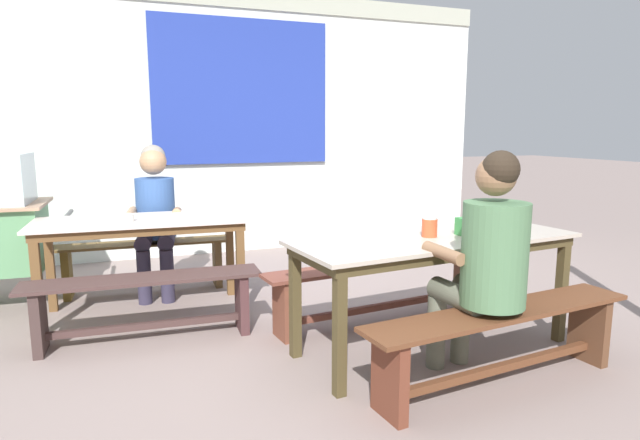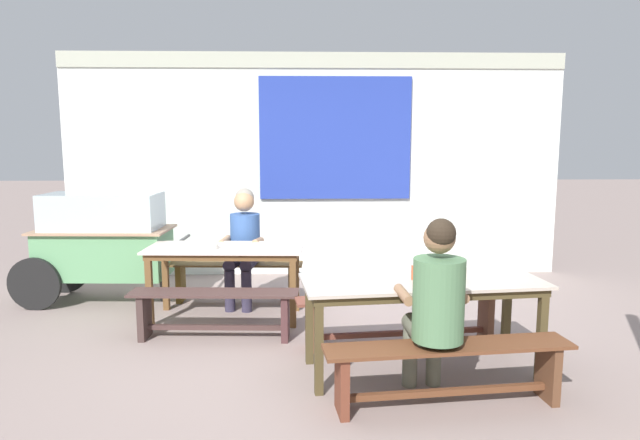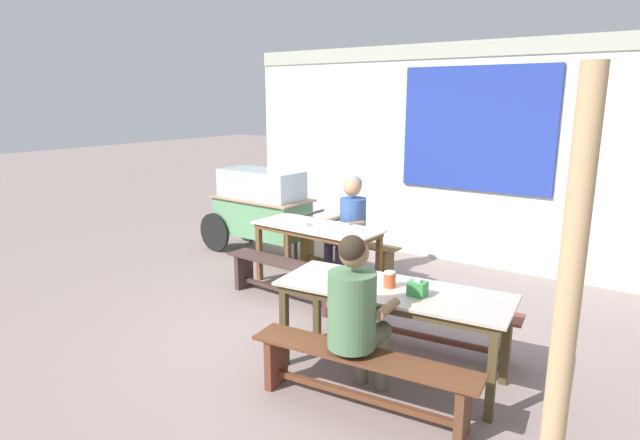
{
  "view_description": "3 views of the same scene",
  "coord_description": "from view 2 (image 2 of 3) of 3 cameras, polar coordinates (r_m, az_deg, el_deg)",
  "views": [
    {
      "loc": [
        -1.09,
        -3.18,
        1.41
      ],
      "look_at": [
        0.22,
        0.26,
        0.78
      ],
      "focal_mm": 30.2,
      "sensor_mm": 36.0,
      "label": 1
    },
    {
      "loc": [
        -0.15,
        -4.49,
        1.81
      ],
      "look_at": [
        0.01,
        0.8,
        1.04
      ],
      "focal_mm": 31.44,
      "sensor_mm": 36.0,
      "label": 2
    },
    {
      "loc": [
        2.54,
        -3.91,
        2.21
      ],
      "look_at": [
        -0.48,
        0.44,
        0.98
      ],
      "focal_mm": 29.7,
      "sensor_mm": 36.0,
      "label": 3
    }
  ],
  "objects": [
    {
      "name": "bench_near_front",
      "position": [
        4.0,
        12.91,
        -14.21
      ],
      "size": [
        1.72,
        0.47,
        0.44
      ],
      "color": "brown",
      "rests_on": "ground_plane"
    },
    {
      "name": "food_cart",
      "position": [
        6.66,
        -21.3,
        -1.79
      ],
      "size": [
        1.83,
        0.79,
        1.22
      ],
      "color": "#629F6A",
      "rests_on": "ground_plane"
    },
    {
      "name": "person_center_facing",
      "position": [
        6.17,
        -7.77,
        -1.89
      ],
      "size": [
        0.47,
        0.59,
        1.27
      ],
      "color": "#342F46",
      "rests_on": "ground_plane"
    },
    {
      "name": "bench_far_front",
      "position": [
        5.23,
        -10.69,
        -8.79
      ],
      "size": [
        1.54,
        0.37,
        0.44
      ],
      "color": "#46302D",
      "rests_on": "ground_plane"
    },
    {
      "name": "ground_plane",
      "position": [
        4.85,
        0.14,
        -13.66
      ],
      "size": [
        40.0,
        40.0,
        0.0
      ],
      "primitive_type": "plane",
      "color": "gray"
    },
    {
      "name": "dining_table_far",
      "position": [
        5.7,
        -9.61,
        -3.51
      ],
      "size": [
        1.58,
        0.73,
        0.74
      ],
      "color": "beige",
      "rests_on": "ground_plane"
    },
    {
      "name": "bench_far_back",
      "position": [
        6.34,
        -8.56,
        -5.76
      ],
      "size": [
        1.5,
        0.34,
        0.44
      ],
      "color": "brown",
      "rests_on": "ground_plane"
    },
    {
      "name": "dining_table_near",
      "position": [
        4.4,
        10.36,
        -6.94
      ],
      "size": [
        1.9,
        0.88,
        0.74
      ],
      "color": "#BFB2A2",
      "rests_on": "ground_plane"
    },
    {
      "name": "soup_bowl",
      "position": [
        5.61,
        -11.12,
        -2.61
      ],
      "size": [
        0.16,
        0.16,
        0.05
      ],
      "primitive_type": "cylinder",
      "color": "silver",
      "rests_on": "dining_table_far"
    },
    {
      "name": "condiment_jar",
      "position": [
        4.37,
        9.9,
        -5.18
      ],
      "size": [
        0.1,
        0.1,
        0.13
      ],
      "color": "#E2522D",
      "rests_on": "dining_table_near"
    },
    {
      "name": "tissue_box",
      "position": [
        4.39,
        13.33,
        -5.3
      ],
      "size": [
        0.13,
        0.11,
        0.13
      ],
      "color": "#388D44",
      "rests_on": "dining_table_near"
    },
    {
      "name": "person_near_front",
      "position": [
        3.88,
        11.69,
        -7.97
      ],
      "size": [
        0.47,
        0.58,
        1.3
      ],
      "color": "#626653",
      "rests_on": "ground_plane"
    },
    {
      "name": "backdrop_wall",
      "position": [
        7.45,
        -0.54,
        6.09
      ],
      "size": [
        6.51,
        0.23,
        2.91
      ],
      "color": "silver",
      "rests_on": "ground_plane"
    },
    {
      "name": "bench_near_back",
      "position": [
        5.04,
        8.15,
        -9.28
      ],
      "size": [
        1.86,
        0.46,
        0.44
      ],
      "color": "brown",
      "rests_on": "ground_plane"
    }
  ]
}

